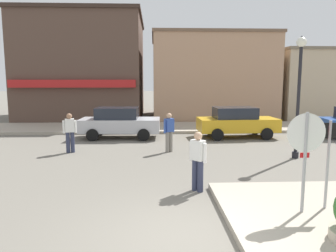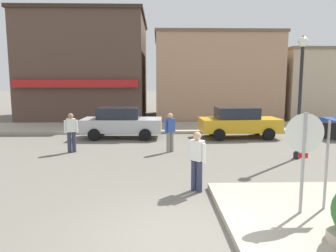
{
  "view_description": "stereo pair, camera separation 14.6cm",
  "coord_description": "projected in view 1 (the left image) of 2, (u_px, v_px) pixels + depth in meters",
  "views": [
    {
      "loc": [
        -0.54,
        -5.78,
        2.97
      ],
      "look_at": [
        -0.08,
        4.5,
        1.5
      ],
      "focal_mm": 35.0,
      "sensor_mm": 36.0,
      "label": 1
    },
    {
      "loc": [
        -0.39,
        -5.78,
        2.97
      ],
      "look_at": [
        -0.08,
        4.5,
        1.5
      ],
      "focal_mm": 35.0,
      "sensor_mm": 36.0,
      "label": 2
    }
  ],
  "objects": [
    {
      "name": "building_storefront_left_mid",
      "position": [
        319.0,
        84.0,
        25.6
      ],
      "size": [
        7.7,
        6.79,
        5.17
      ],
      "color": "tan",
      "rests_on": "ground"
    },
    {
      "name": "pedestrian_kerb_side",
      "position": [
        70.0,
        132.0,
        13.27
      ],
      "size": [
        0.55,
        0.31,
        1.61
      ],
      "color": "#2D334C",
      "rests_on": "ground"
    },
    {
      "name": "building_storefront_left_near",
      "position": [
        209.0,
        77.0,
        25.75
      ],
      "size": [
        8.92,
        8.04,
        6.28
      ],
      "color": "tan",
      "rests_on": "ground"
    },
    {
      "name": "building_corner_shop",
      "position": [
        87.0,
        68.0,
        25.68
      ],
      "size": [
        8.8,
        9.78,
        7.7
      ],
      "color": "brown",
      "rests_on": "ground"
    },
    {
      "name": "stop_sign",
      "position": [
        305.0,
        149.0,
        6.84
      ],
      "size": [
        0.82,
        0.07,
        2.3
      ],
      "color": "#9E9EA3",
      "rests_on": "ground"
    },
    {
      "name": "parked_car_second",
      "position": [
        237.0,
        122.0,
        16.79
      ],
      "size": [
        4.07,
        2.01,
        1.56
      ],
      "color": "gold",
      "rests_on": "ground"
    },
    {
      "name": "pedestrian_crossing_far",
      "position": [
        169.0,
        131.0,
        13.39
      ],
      "size": [
        0.49,
        0.41,
        1.61
      ],
      "color": "gray",
      "rests_on": "ground"
    },
    {
      "name": "parked_car_nearest",
      "position": [
        119.0,
        122.0,
        16.62
      ],
      "size": [
        4.06,
        2.0,
        1.56
      ],
      "color": "#B7B7BC",
      "rests_on": "ground"
    },
    {
      "name": "one_way_sign",
      "position": [
        328.0,
        156.0,
        7.08
      ],
      "size": [
        0.6,
        0.06,
        2.1
      ],
      "color": "#9E9EA3",
      "rests_on": "ground"
    },
    {
      "name": "kerb_far",
      "position": [
        162.0,
        127.0,
        19.91
      ],
      "size": [
        80.0,
        4.0,
        0.15
      ],
      "primitive_type": "cube",
      "color": "#A89E8C",
      "rests_on": "ground"
    },
    {
      "name": "pedestrian_crossing_near",
      "position": [
        198.0,
        159.0,
        8.65
      ],
      "size": [
        0.45,
        0.46,
        1.61
      ],
      "color": "#2D334C",
      "rests_on": "ground"
    },
    {
      "name": "ground_plane",
      "position": [
        183.0,
        238.0,
        6.16
      ],
      "size": [
        160.0,
        160.0,
        0.0
      ],
      "primitive_type": "plane",
      "color": "#6B665B"
    },
    {
      "name": "lamp_post",
      "position": [
        299.0,
        80.0,
        12.04
      ],
      "size": [
        0.36,
        0.36,
        4.54
      ],
      "color": "black",
      "rests_on": "ground"
    }
  ]
}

